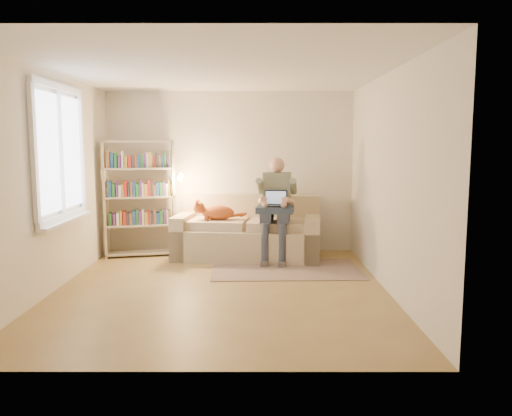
{
  "coord_description": "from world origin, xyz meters",
  "views": [
    {
      "loc": [
        0.43,
        -5.92,
        1.74
      ],
      "look_at": [
        0.42,
        1.0,
        0.87
      ],
      "focal_mm": 35.0,
      "sensor_mm": 36.0,
      "label": 1
    }
  ],
  "objects_px": {
    "sofa": "(248,235)",
    "bookshelf": "(140,192)",
    "cat": "(212,212)",
    "person": "(276,203)",
    "laptop": "(277,202)"
  },
  "relations": [
    {
      "from": "sofa",
      "to": "cat",
      "type": "height_order",
      "value": "sofa"
    },
    {
      "from": "person",
      "to": "cat",
      "type": "distance_m",
      "value": 1.0
    },
    {
      "from": "person",
      "to": "laptop",
      "type": "relative_size",
      "value": 4.27
    },
    {
      "from": "laptop",
      "to": "bookshelf",
      "type": "height_order",
      "value": "bookshelf"
    },
    {
      "from": "bookshelf",
      "to": "cat",
      "type": "bearing_deg",
      "value": -19.52
    },
    {
      "from": "sofa",
      "to": "bookshelf",
      "type": "height_order",
      "value": "bookshelf"
    },
    {
      "from": "bookshelf",
      "to": "person",
      "type": "bearing_deg",
      "value": -19.9
    },
    {
      "from": "cat",
      "to": "laptop",
      "type": "distance_m",
      "value": 1.04
    },
    {
      "from": "sofa",
      "to": "laptop",
      "type": "distance_m",
      "value": 0.79
    },
    {
      "from": "laptop",
      "to": "sofa",
      "type": "bearing_deg",
      "value": 147.72
    },
    {
      "from": "bookshelf",
      "to": "sofa",
      "type": "bearing_deg",
      "value": -14.56
    },
    {
      "from": "cat",
      "to": "bookshelf",
      "type": "distance_m",
      "value": 1.18
    },
    {
      "from": "sofa",
      "to": "laptop",
      "type": "xyz_separation_m",
      "value": [
        0.43,
        -0.35,
        0.56
      ]
    },
    {
      "from": "sofa",
      "to": "bookshelf",
      "type": "distance_m",
      "value": 1.82
    },
    {
      "from": "sofa",
      "to": "cat",
      "type": "xyz_separation_m",
      "value": [
        -0.55,
        -0.07,
        0.38
      ]
    }
  ]
}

